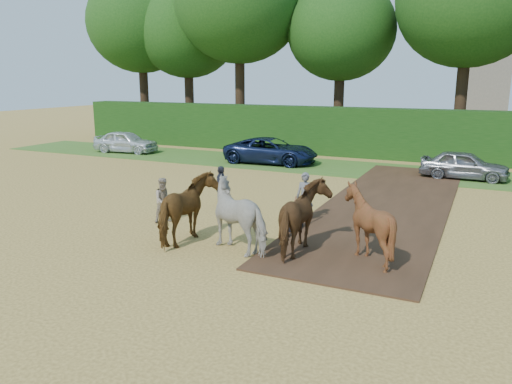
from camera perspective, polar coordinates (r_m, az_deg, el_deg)
The scene contains 9 objects.
ground at distance 13.89m, azimuth 3.36°, elevation -7.34°, with size 120.00×120.00×0.00m, color gold.
earth_strip at distance 19.98m, azimuth 14.88°, elevation -1.34°, with size 4.50×17.00×0.05m, color #472D1C.
grass_verge at distance 26.98m, azimuth 14.47°, elevation 2.31°, with size 50.00×5.00×0.03m, color #38601E.
hedgerow at distance 31.17m, azimuth 16.20°, elevation 6.36°, with size 46.00×1.60×3.00m, color #14380F.
spectator_near at distance 17.11m, azimuth -10.43°, elevation -0.93°, with size 0.74×0.58×1.53m, color #BFB196.
spectator_far at distance 18.67m, azimuth -4.02°, elevation 0.54°, with size 0.94×0.39×1.61m, color #242630.
plough_team at distance 14.06m, azimuth 2.18°, elevation -2.77°, with size 6.64×5.06×2.02m.
parked_cars at distance 26.60m, azimuth 14.53°, elevation 3.64°, with size 36.62×2.67×1.47m.
treeline at distance 34.67m, azimuth 14.99°, elevation 19.44°, with size 48.70×10.60×14.21m.
Camera 1 is at (4.78, -12.12, 4.82)m, focal length 35.00 mm.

